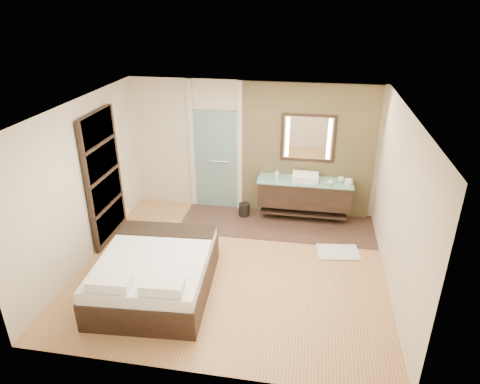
% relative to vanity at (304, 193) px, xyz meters
% --- Properties ---
extents(floor, '(5.00, 5.00, 0.00)m').
position_rel_vanity_xyz_m(floor, '(-1.10, -1.92, -0.58)').
color(floor, '#9B6841').
rests_on(floor, ground).
extents(tile_strip, '(3.80, 1.30, 0.01)m').
position_rel_vanity_xyz_m(tile_strip, '(-0.50, -0.32, -0.57)').
color(tile_strip, '#37241E').
rests_on(tile_strip, floor).
extents(stone_wall, '(2.60, 0.08, 2.70)m').
position_rel_vanity_xyz_m(stone_wall, '(0.00, 0.29, 0.77)').
color(stone_wall, tan).
rests_on(stone_wall, floor).
extents(vanity, '(1.85, 0.55, 0.88)m').
position_rel_vanity_xyz_m(vanity, '(0.00, 0.00, 0.00)').
color(vanity, black).
rests_on(vanity, stone_wall).
extents(mirror_unit, '(1.06, 0.04, 0.96)m').
position_rel_vanity_xyz_m(mirror_unit, '(0.00, 0.24, 1.07)').
color(mirror_unit, black).
rests_on(mirror_unit, stone_wall).
extents(frosted_door, '(1.10, 0.12, 2.70)m').
position_rel_vanity_xyz_m(frosted_door, '(-1.85, 0.28, 0.56)').
color(frosted_door, '#A8D5D3').
rests_on(frosted_door, floor).
extents(shoji_partition, '(0.06, 1.20, 2.40)m').
position_rel_vanity_xyz_m(shoji_partition, '(-3.53, -1.32, 0.63)').
color(shoji_partition, black).
rests_on(shoji_partition, floor).
extents(bed, '(1.76, 2.13, 0.78)m').
position_rel_vanity_xyz_m(bed, '(-2.13, -2.72, -0.26)').
color(bed, black).
rests_on(bed, floor).
extents(bath_mat, '(0.78, 0.59, 0.02)m').
position_rel_vanity_xyz_m(bath_mat, '(0.67, -1.17, -0.56)').
color(bath_mat, silver).
rests_on(bath_mat, floor).
extents(waste_bin, '(0.24, 0.24, 0.28)m').
position_rel_vanity_xyz_m(waste_bin, '(-1.20, -0.07, -0.44)').
color(waste_bin, black).
rests_on(waste_bin, floor).
extents(tissue_box, '(0.15, 0.15, 0.10)m').
position_rel_vanity_xyz_m(tissue_box, '(0.82, -0.07, 0.33)').
color(tissue_box, silver).
rests_on(tissue_box, vanity).
extents(soap_bottle_a, '(0.10, 0.10, 0.20)m').
position_rel_vanity_xyz_m(soap_bottle_a, '(-0.55, -0.08, 0.38)').
color(soap_bottle_a, silver).
rests_on(soap_bottle_a, vanity).
extents(soap_bottle_b, '(0.09, 0.10, 0.17)m').
position_rel_vanity_xyz_m(soap_bottle_b, '(-0.56, 0.03, 0.37)').
color(soap_bottle_b, '#B2B2B2').
rests_on(soap_bottle_b, vanity).
extents(soap_bottle_c, '(0.12, 0.12, 0.14)m').
position_rel_vanity_xyz_m(soap_bottle_c, '(0.48, -0.15, 0.35)').
color(soap_bottle_c, '#A1CBC9').
rests_on(soap_bottle_c, vanity).
extents(cup, '(0.13, 0.13, 0.10)m').
position_rel_vanity_xyz_m(cup, '(0.68, 0.02, 0.33)').
color(cup, white).
rests_on(cup, vanity).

